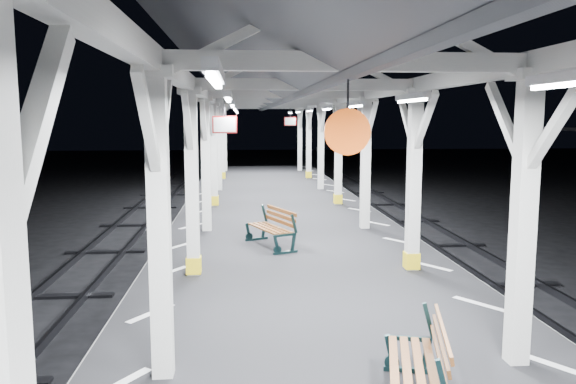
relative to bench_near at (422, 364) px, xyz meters
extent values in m
plane|color=black|center=(-0.60, 2.88, -1.44)|extent=(120.00, 120.00, 0.00)
cube|color=black|center=(-0.60, 2.88, -0.94)|extent=(6.00, 50.00, 1.00)
cube|color=silver|center=(-3.05, 2.88, -0.43)|extent=(1.00, 48.00, 0.01)
cube|color=silver|center=(1.85, 2.88, -0.43)|extent=(1.00, 48.00, 0.01)
cube|color=#2D2D33|center=(-5.05, 2.88, -1.36)|extent=(0.08, 60.00, 0.16)
cube|color=silver|center=(-2.60, -2.57, 2.31)|extent=(0.10, 0.99, 0.99)
cube|color=silver|center=(-2.60, 0.88, 1.16)|extent=(0.22, 0.22, 3.20)
cube|color=silver|center=(-2.60, 0.88, 2.82)|extent=(0.40, 0.40, 0.12)
cube|color=silver|center=(-2.60, 1.43, 2.31)|extent=(0.10, 0.99, 0.99)
cube|color=silver|center=(-2.60, 0.33, 2.31)|extent=(0.10, 0.99, 0.99)
cube|color=silver|center=(-2.60, 4.88, 1.16)|extent=(0.22, 0.22, 3.20)
cube|color=silver|center=(-2.60, 4.88, 2.82)|extent=(0.40, 0.40, 0.12)
cube|color=yellow|center=(-2.60, 4.88, -0.26)|extent=(0.26, 0.26, 0.30)
cube|color=silver|center=(-2.60, 5.43, 2.31)|extent=(0.10, 0.99, 0.99)
cube|color=silver|center=(-2.60, 4.33, 2.31)|extent=(0.10, 0.99, 0.99)
cube|color=silver|center=(-2.60, 8.88, 1.16)|extent=(0.22, 0.22, 3.20)
cube|color=silver|center=(-2.60, 8.88, 2.82)|extent=(0.40, 0.40, 0.12)
cube|color=silver|center=(-2.60, 9.43, 2.31)|extent=(0.10, 0.99, 0.99)
cube|color=silver|center=(-2.60, 8.33, 2.31)|extent=(0.10, 0.99, 0.99)
cube|color=silver|center=(-2.60, 12.88, 1.16)|extent=(0.22, 0.22, 3.20)
cube|color=silver|center=(-2.60, 12.88, 2.82)|extent=(0.40, 0.40, 0.12)
cube|color=yellow|center=(-2.60, 12.88, -0.26)|extent=(0.26, 0.26, 0.30)
cube|color=silver|center=(-2.60, 13.43, 2.31)|extent=(0.10, 0.99, 0.99)
cube|color=silver|center=(-2.60, 12.33, 2.31)|extent=(0.10, 0.99, 0.99)
cube|color=silver|center=(-2.60, 16.88, 1.16)|extent=(0.22, 0.22, 3.20)
cube|color=silver|center=(-2.60, 16.88, 2.82)|extent=(0.40, 0.40, 0.12)
cube|color=silver|center=(-2.60, 17.43, 2.31)|extent=(0.10, 0.99, 0.99)
cube|color=silver|center=(-2.60, 16.33, 2.31)|extent=(0.10, 0.99, 0.99)
cube|color=silver|center=(-2.60, 20.88, 1.16)|extent=(0.22, 0.22, 3.20)
cube|color=silver|center=(-2.60, 20.88, 2.82)|extent=(0.40, 0.40, 0.12)
cube|color=yellow|center=(-2.60, 20.88, -0.26)|extent=(0.26, 0.26, 0.30)
cube|color=silver|center=(-2.60, 21.43, 2.31)|extent=(0.10, 0.99, 0.99)
cube|color=silver|center=(-2.60, 20.33, 2.31)|extent=(0.10, 0.99, 0.99)
cube|color=silver|center=(-2.60, 24.88, 1.16)|extent=(0.22, 0.22, 3.20)
cube|color=silver|center=(-2.60, 24.88, 2.82)|extent=(0.40, 0.40, 0.12)
cube|color=silver|center=(-2.60, 25.43, 2.31)|extent=(0.10, 0.99, 0.99)
cube|color=silver|center=(-2.60, 24.33, 2.31)|extent=(0.10, 0.99, 0.99)
cube|color=silver|center=(1.40, 0.88, 1.16)|extent=(0.22, 0.22, 3.20)
cube|color=silver|center=(1.40, 0.88, 2.82)|extent=(0.40, 0.40, 0.12)
cube|color=silver|center=(1.40, 1.43, 2.31)|extent=(0.10, 0.99, 0.99)
cube|color=silver|center=(1.40, 0.33, 2.31)|extent=(0.10, 0.99, 0.99)
cube|color=silver|center=(1.40, 4.88, 1.16)|extent=(0.22, 0.22, 3.20)
cube|color=silver|center=(1.40, 4.88, 2.82)|extent=(0.40, 0.40, 0.12)
cube|color=yellow|center=(1.40, 4.88, -0.26)|extent=(0.26, 0.26, 0.30)
cube|color=silver|center=(1.40, 5.43, 2.31)|extent=(0.10, 0.99, 0.99)
cube|color=silver|center=(1.40, 4.33, 2.31)|extent=(0.10, 0.99, 0.99)
cube|color=silver|center=(1.40, 8.88, 1.16)|extent=(0.22, 0.22, 3.20)
cube|color=silver|center=(1.40, 8.88, 2.82)|extent=(0.40, 0.40, 0.12)
cube|color=silver|center=(1.40, 9.43, 2.31)|extent=(0.10, 0.99, 0.99)
cube|color=silver|center=(1.40, 8.33, 2.31)|extent=(0.10, 0.99, 0.99)
cube|color=silver|center=(1.40, 12.88, 1.16)|extent=(0.22, 0.22, 3.20)
cube|color=silver|center=(1.40, 12.88, 2.82)|extent=(0.40, 0.40, 0.12)
cube|color=yellow|center=(1.40, 12.88, -0.26)|extent=(0.26, 0.26, 0.30)
cube|color=silver|center=(1.40, 13.43, 2.31)|extent=(0.10, 0.99, 0.99)
cube|color=silver|center=(1.40, 12.33, 2.31)|extent=(0.10, 0.99, 0.99)
cube|color=silver|center=(1.40, 16.88, 1.16)|extent=(0.22, 0.22, 3.20)
cube|color=silver|center=(1.40, 16.88, 2.82)|extent=(0.40, 0.40, 0.12)
cube|color=silver|center=(1.40, 17.43, 2.31)|extent=(0.10, 0.99, 0.99)
cube|color=silver|center=(1.40, 16.33, 2.31)|extent=(0.10, 0.99, 0.99)
cube|color=silver|center=(1.40, 20.88, 1.16)|extent=(0.22, 0.22, 3.20)
cube|color=silver|center=(1.40, 20.88, 2.82)|extent=(0.40, 0.40, 0.12)
cube|color=yellow|center=(1.40, 20.88, -0.26)|extent=(0.26, 0.26, 0.30)
cube|color=silver|center=(1.40, 21.43, 2.31)|extent=(0.10, 0.99, 0.99)
cube|color=silver|center=(1.40, 20.33, 2.31)|extent=(0.10, 0.99, 0.99)
cube|color=silver|center=(1.40, 24.88, 1.16)|extent=(0.22, 0.22, 3.20)
cube|color=silver|center=(1.40, 24.88, 2.82)|extent=(0.40, 0.40, 0.12)
cube|color=silver|center=(1.40, 25.43, 2.31)|extent=(0.10, 0.99, 0.99)
cube|color=silver|center=(1.40, 24.33, 2.31)|extent=(0.10, 0.99, 0.99)
cube|color=silver|center=(-2.60, 2.88, 2.94)|extent=(0.18, 48.00, 0.24)
cube|color=silver|center=(1.40, 2.88, 2.94)|extent=(0.18, 48.00, 0.24)
cube|color=silver|center=(-0.60, 0.88, 2.94)|extent=(4.20, 0.14, 0.20)
cube|color=silver|center=(-0.60, 4.88, 2.94)|extent=(4.20, 0.14, 0.20)
cube|color=silver|center=(-0.60, 8.88, 2.94)|extent=(4.20, 0.14, 0.20)
cube|color=silver|center=(-0.60, 12.88, 2.94)|extent=(4.20, 0.14, 0.20)
cube|color=silver|center=(-0.60, 16.88, 2.94)|extent=(4.20, 0.14, 0.20)
cube|color=silver|center=(-0.60, 20.88, 2.94)|extent=(4.20, 0.14, 0.20)
cube|color=silver|center=(-0.60, 24.88, 2.94)|extent=(4.20, 0.14, 0.20)
cube|color=silver|center=(-0.60, 2.88, 3.86)|extent=(0.16, 48.00, 0.20)
cube|color=#47494E|center=(-1.90, 2.88, 3.48)|extent=(2.80, 49.00, 1.45)
cube|color=#47494E|center=(0.70, 2.88, 3.48)|extent=(2.80, 49.00, 1.45)
cube|color=silver|center=(-1.90, -1.12, 2.66)|extent=(0.10, 1.35, 0.08)
cube|color=white|center=(-1.90, -1.12, 2.61)|extent=(0.05, 1.25, 0.05)
cube|color=silver|center=(-1.90, 2.88, 2.66)|extent=(0.10, 1.35, 0.08)
cube|color=white|center=(-1.90, 2.88, 2.61)|extent=(0.05, 1.25, 0.05)
cube|color=silver|center=(-1.90, 6.88, 2.66)|extent=(0.10, 1.35, 0.08)
cube|color=white|center=(-1.90, 6.88, 2.61)|extent=(0.05, 1.25, 0.05)
cube|color=silver|center=(-1.90, 10.88, 2.66)|extent=(0.10, 1.35, 0.08)
cube|color=white|center=(-1.90, 10.88, 2.61)|extent=(0.05, 1.25, 0.05)
cube|color=silver|center=(-1.90, 14.88, 2.66)|extent=(0.10, 1.35, 0.08)
cube|color=white|center=(-1.90, 14.88, 2.61)|extent=(0.05, 1.25, 0.05)
cube|color=silver|center=(-1.90, 18.88, 2.66)|extent=(0.10, 1.35, 0.08)
cube|color=white|center=(-1.90, 18.88, 2.61)|extent=(0.05, 1.25, 0.05)
cube|color=silver|center=(-1.90, 22.88, 2.66)|extent=(0.10, 1.35, 0.08)
cube|color=white|center=(-1.90, 22.88, 2.61)|extent=(0.05, 1.25, 0.05)
cube|color=silver|center=(0.70, 2.88, 2.66)|extent=(0.10, 1.35, 0.08)
cube|color=white|center=(0.70, 2.88, 2.61)|extent=(0.05, 1.25, 0.05)
cube|color=silver|center=(0.70, 6.88, 2.66)|extent=(0.10, 1.35, 0.08)
cube|color=white|center=(0.70, 6.88, 2.61)|extent=(0.05, 1.25, 0.05)
cube|color=silver|center=(0.70, 10.88, 2.66)|extent=(0.10, 1.35, 0.08)
cube|color=white|center=(0.70, 10.88, 2.61)|extent=(0.05, 1.25, 0.05)
cube|color=silver|center=(0.70, 14.88, 2.66)|extent=(0.10, 1.35, 0.08)
cube|color=white|center=(0.70, 14.88, 2.61)|extent=(0.05, 1.25, 0.05)
cube|color=silver|center=(0.70, 18.88, 2.66)|extent=(0.10, 1.35, 0.08)
cube|color=white|center=(0.70, 18.88, 2.61)|extent=(0.05, 1.25, 0.05)
cube|color=silver|center=(0.70, 22.88, 2.66)|extent=(0.10, 1.35, 0.08)
cube|color=white|center=(0.70, 22.88, 2.61)|extent=(0.05, 1.25, 0.05)
cylinder|color=black|center=(-0.60, 0.88, 2.61)|extent=(0.02, 0.02, 0.30)
cylinder|color=#F9540D|center=(-0.60, 0.88, 2.21)|extent=(0.50, 0.04, 0.50)
cylinder|color=black|center=(-2.06, 6.43, 2.58)|extent=(0.02, 0.02, 0.36)
cube|color=red|center=(-2.06, 6.43, 2.23)|extent=(0.50, 0.03, 0.35)
cube|color=white|center=(-2.06, 6.43, 2.23)|extent=(0.44, 0.04, 0.29)
cylinder|color=black|center=(0.33, 18.45, 2.58)|extent=(0.02, 0.02, 0.36)
cube|color=red|center=(0.33, 18.45, 2.23)|extent=(0.50, 0.03, 0.35)
cube|color=white|center=(0.33, 18.45, 2.23)|extent=(0.44, 0.05, 0.29)
cube|color=black|center=(13.40, 24.88, 0.21)|extent=(0.20, 0.20, 3.30)
sphere|color=silver|center=(13.40, 24.88, 1.78)|extent=(0.20, 0.20, 0.20)
cube|color=black|center=(-0.07, -0.73, 0.17)|extent=(0.15, 0.08, 0.40)
cube|color=black|center=(0.09, 0.73, -0.41)|extent=(0.54, 0.19, 0.05)
cube|color=black|center=(-0.10, 0.78, -0.23)|extent=(0.15, 0.08, 0.42)
cube|color=black|center=(0.27, 0.68, -0.23)|extent=(0.13, 0.08, 0.42)
cube|color=black|center=(0.29, 0.68, 0.17)|extent=(0.15, 0.08, 0.40)
cube|color=brown|center=(-0.26, 0.07, -0.03)|extent=(0.42, 1.36, 0.03)
cube|color=brown|center=(-0.15, 0.04, -0.03)|extent=(0.42, 1.36, 0.03)
cube|color=brown|center=(-0.03, 0.01, -0.03)|extent=(0.42, 1.36, 0.03)
cube|color=brown|center=(0.08, -0.02, -0.03)|extent=(0.42, 1.36, 0.03)
cube|color=brown|center=(0.15, -0.04, 0.10)|extent=(0.38, 1.35, 0.09)
cube|color=brown|center=(0.16, -0.04, 0.22)|extent=(0.38, 1.35, 0.09)
cube|color=brown|center=(0.18, -0.05, 0.34)|extent=(0.38, 1.35, 0.09)
cube|color=black|center=(-0.84, 6.29, -0.41)|extent=(0.53, 0.26, 0.06)
cube|color=black|center=(-1.02, 6.22, -0.22)|extent=(0.15, 0.10, 0.43)
cube|color=black|center=(-0.67, 6.37, -0.22)|extent=(0.14, 0.09, 0.43)
cube|color=black|center=(-0.65, 6.37, 0.18)|extent=(0.16, 0.10, 0.40)
cube|color=black|center=(-1.40, 7.66, -0.41)|extent=(0.53, 0.26, 0.06)
cube|color=black|center=(-1.59, 7.58, -0.22)|extent=(0.15, 0.10, 0.43)
cube|color=black|center=(-1.23, 7.73, -0.22)|extent=(0.14, 0.09, 0.43)
cube|color=black|center=(-1.21, 7.74, 0.18)|extent=(0.16, 0.10, 0.40)
cube|color=brown|center=(-1.29, 6.91, -0.02)|extent=(0.61, 1.33, 0.03)
cube|color=brown|center=(-1.18, 6.95, -0.02)|extent=(0.61, 1.33, 0.03)
cube|color=brown|center=(-1.07, 7.00, -0.02)|extent=(0.61, 1.33, 0.03)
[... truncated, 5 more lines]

